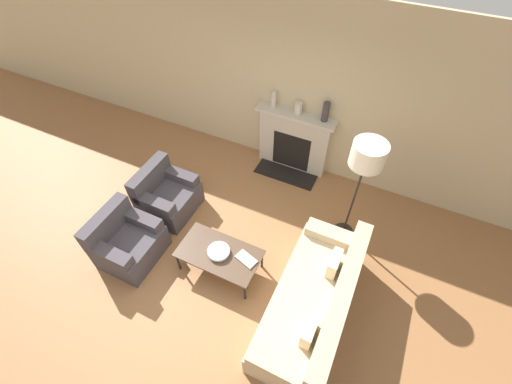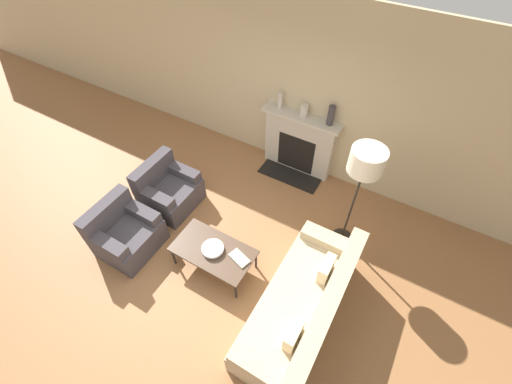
% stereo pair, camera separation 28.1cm
% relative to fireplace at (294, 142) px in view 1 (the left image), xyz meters
% --- Properties ---
extents(ground_plane, '(18.00, 18.00, 0.00)m').
position_rel_fireplace_xyz_m(ground_plane, '(-0.18, -2.59, -0.55)').
color(ground_plane, '#99663D').
extents(wall_back, '(18.00, 0.06, 2.90)m').
position_rel_fireplace_xyz_m(wall_back, '(-0.18, 0.14, 0.90)').
color(wall_back, '#C6B289').
rests_on(wall_back, ground_plane).
extents(fireplace, '(1.33, 0.59, 1.13)m').
position_rel_fireplace_xyz_m(fireplace, '(0.00, 0.00, 0.00)').
color(fireplace, beige).
rests_on(fireplace, ground_plane).
extents(couch, '(0.85, 2.05, 0.85)m').
position_rel_fireplace_xyz_m(couch, '(1.26, -2.46, -0.24)').
color(couch, tan).
rests_on(couch, ground_plane).
extents(armchair_near, '(0.75, 0.82, 0.80)m').
position_rel_fireplace_xyz_m(armchair_near, '(-1.42, -2.76, -0.25)').
color(armchair_near, '#423D42').
rests_on(armchair_near, ground_plane).
extents(armchair_far, '(0.75, 0.82, 0.80)m').
position_rel_fireplace_xyz_m(armchair_far, '(-1.42, -1.80, -0.25)').
color(armchair_far, '#423D42').
rests_on(armchair_far, ground_plane).
extents(coffee_table, '(1.11, 0.61, 0.40)m').
position_rel_fireplace_xyz_m(coffee_table, '(-0.12, -2.40, -0.18)').
color(coffee_table, '#4C3828').
rests_on(coffee_table, ground_plane).
extents(bowl, '(0.30, 0.30, 0.06)m').
position_rel_fireplace_xyz_m(bowl, '(-0.12, -2.40, -0.12)').
color(bowl, silver).
rests_on(bowl, coffee_table).
extents(book, '(0.31, 0.23, 0.02)m').
position_rel_fireplace_xyz_m(book, '(0.25, -2.34, -0.14)').
color(book, '#B2A893').
rests_on(book, coffee_table).
extents(floor_lamp, '(0.43, 0.43, 1.77)m').
position_rel_fireplace_xyz_m(floor_lamp, '(1.28, -1.05, 0.97)').
color(floor_lamp, black).
rests_on(floor_lamp, ground_plane).
extents(mantel_vase_left, '(0.08, 0.08, 0.28)m').
position_rel_fireplace_xyz_m(mantel_vase_left, '(-0.41, 0.01, 0.72)').
color(mantel_vase_left, beige).
rests_on(mantel_vase_left, fireplace).
extents(mantel_vase_center_left, '(0.12, 0.12, 0.20)m').
position_rel_fireplace_xyz_m(mantel_vase_center_left, '(0.02, 0.01, 0.68)').
color(mantel_vase_center_left, beige).
rests_on(mantel_vase_center_left, fireplace).
extents(mantel_vase_center_right, '(0.11, 0.11, 0.32)m').
position_rel_fireplace_xyz_m(mantel_vase_center_right, '(0.45, 0.01, 0.74)').
color(mantel_vase_center_right, '#3D383D').
rests_on(mantel_vase_center_right, fireplace).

